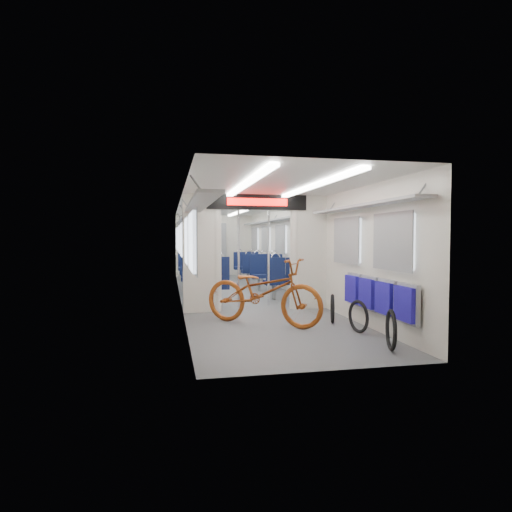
# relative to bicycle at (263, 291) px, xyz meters

# --- Properties ---
(carriage) EXTENTS (12.00, 12.02, 2.31)m
(carriage) POSITION_rel_bicycle_xyz_m (0.19, 3.19, 0.94)
(carriage) COLOR #515456
(carriage) RESTS_ON ground
(bicycle) EXTENTS (2.11, 1.91, 1.11)m
(bicycle) POSITION_rel_bicycle_xyz_m (0.00, 0.00, 0.00)
(bicycle) COLOR #974516
(bicycle) RESTS_ON ground
(flip_bench) EXTENTS (0.12, 2.13, 0.54)m
(flip_bench) POSITION_rel_bicycle_xyz_m (1.54, -0.99, 0.02)
(flip_bench) COLOR gray
(flip_bench) RESTS_ON carriage
(bike_hoop_a) EXTENTS (0.21, 0.53, 0.54)m
(bike_hoop_a) POSITION_rel_bicycle_xyz_m (1.26, -1.92, -0.31)
(bike_hoop_a) COLOR black
(bike_hoop_a) RESTS_ON ground
(bike_hoop_b) EXTENTS (0.13, 0.51, 0.51)m
(bike_hoop_b) POSITION_rel_bicycle_xyz_m (1.30, -0.89, -0.33)
(bike_hoop_b) COLOR black
(bike_hoop_b) RESTS_ON ground
(bike_hoop_c) EXTENTS (0.21, 0.49, 0.50)m
(bike_hoop_c) POSITION_rel_bicycle_xyz_m (1.19, -0.10, -0.33)
(bike_hoop_c) COLOR black
(bike_hoop_c) RESTS_ON ground
(seat_bay_near_left) EXTENTS (0.96, 2.29, 1.17)m
(seat_bay_near_left) POSITION_rel_bicycle_xyz_m (-0.75, 3.18, 0.01)
(seat_bay_near_left) COLOR #0D1539
(seat_bay_near_left) RESTS_ON ground
(seat_bay_near_right) EXTENTS (0.91, 2.08, 1.10)m
(seat_bay_near_right) POSITION_rel_bicycle_xyz_m (1.12, 3.65, -0.01)
(seat_bay_near_right) COLOR #0D1539
(seat_bay_near_right) RESTS_ON ground
(seat_bay_far_left) EXTENTS (0.94, 2.21, 1.14)m
(seat_bay_far_left) POSITION_rel_bicycle_xyz_m (-0.75, 6.78, 0.00)
(seat_bay_far_left) COLOR #0D1539
(seat_bay_far_left) RESTS_ON ground
(seat_bay_far_right) EXTENTS (0.88, 1.91, 1.05)m
(seat_bay_far_right) POSITION_rel_bicycle_xyz_m (1.12, 6.86, -0.04)
(seat_bay_far_right) COLOR #0D1539
(seat_bay_far_right) RESTS_ON ground
(stanchion_near_left) EXTENTS (0.05, 0.05, 2.30)m
(stanchion_near_left) POSITION_rel_bicycle_xyz_m (-0.10, 1.87, 0.59)
(stanchion_near_left) COLOR silver
(stanchion_near_left) RESTS_ON ground
(stanchion_near_right) EXTENTS (0.05, 0.05, 2.30)m
(stanchion_near_right) POSITION_rel_bicycle_xyz_m (0.56, 1.97, 0.59)
(stanchion_near_right) COLOR silver
(stanchion_near_right) RESTS_ON ground
(stanchion_far_left) EXTENTS (0.04, 0.04, 2.30)m
(stanchion_far_left) POSITION_rel_bicycle_xyz_m (-0.16, 5.10, 0.59)
(stanchion_far_left) COLOR silver
(stanchion_far_left) RESTS_ON ground
(stanchion_far_right) EXTENTS (0.04, 0.04, 2.30)m
(stanchion_far_right) POSITION_rel_bicycle_xyz_m (0.47, 5.45, 0.59)
(stanchion_far_right) COLOR silver
(stanchion_far_right) RESTS_ON ground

